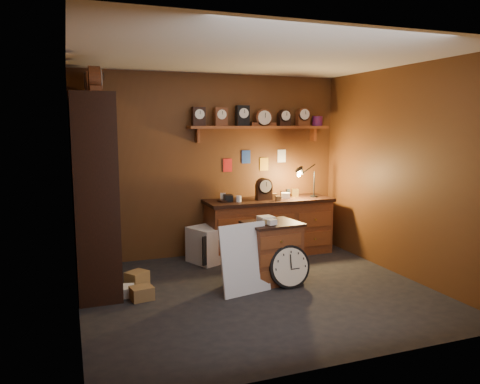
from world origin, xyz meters
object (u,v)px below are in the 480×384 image
workbench (269,223)px  shelving_unit (90,184)px  big_round_clock (289,267)px  low_cabinet (272,249)px

workbench → shelving_unit: bearing=-169.1°
workbench → big_round_clock: bearing=-104.2°
workbench → big_round_clock: 1.51m
shelving_unit → workbench: bearing=10.9°
workbench → big_round_clock: size_ratio=3.71×
low_cabinet → big_round_clock: 0.34m
shelving_unit → low_cabinet: (2.11, -0.67, -0.84)m
shelving_unit → workbench: 2.74m
shelving_unit → low_cabinet: shelving_unit is taller
shelving_unit → big_round_clock: shelving_unit is taller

